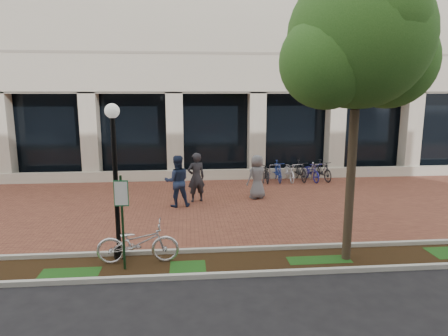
{
  "coord_description": "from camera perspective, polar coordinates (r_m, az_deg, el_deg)",
  "views": [
    {
      "loc": [
        -1.4,
        -14.55,
        4.21
      ],
      "look_at": [
        -0.14,
        -0.8,
        1.59
      ],
      "focal_mm": 32.0,
      "sensor_mm": 36.0,
      "label": 1
    }
  ],
  "objects": [
    {
      "name": "bike_rack_cluster",
      "position": [
        19.45,
        9.99,
        -0.48
      ],
      "size": [
        3.5,
        1.78,
        1.0
      ],
      "rotation": [
        0.0,
        0.0,
        0.03
      ],
      "color": "black",
      "rests_on": "ground"
    },
    {
      "name": "pedestrian_left",
      "position": [
        15.48,
        -4.0,
        -1.35
      ],
      "size": [
        0.82,
        0.66,
        1.94
      ],
      "primitive_type": "imported",
      "rotation": [
        0.0,
        0.0,
        3.46
      ],
      "color": "#26252A",
      "rests_on": "ground"
    },
    {
      "name": "locked_bicycle",
      "position": [
        10.32,
        -12.2,
        -10.37
      ],
      "size": [
        2.04,
        0.73,
        1.07
      ],
      "primitive_type": "imported",
      "rotation": [
        0.0,
        0.0,
        1.58
      ],
      "color": "silver",
      "rests_on": "ground"
    },
    {
      "name": "pedestrian_right",
      "position": [
        16.0,
        4.74,
        -1.27
      ],
      "size": [
        1.03,
        0.89,
        1.77
      ],
      "primitive_type": "imported",
      "rotation": [
        0.0,
        0.0,
        3.6
      ],
      "color": "slate",
      "rests_on": "ground"
    },
    {
      "name": "parking_sign",
      "position": [
        9.69,
        -14.37,
        -5.9
      ],
      "size": [
        0.34,
        0.07,
        2.32
      ],
      "rotation": [
        0.0,
        0.0,
        -0.06
      ],
      "color": "#14381B",
      "rests_on": "ground"
    },
    {
      "name": "curb_street_side",
      "position": [
        9.61,
        3.78,
        -14.86
      ],
      "size": [
        40.0,
        0.12,
        0.12
      ],
      "primitive_type": "cube",
      "color": "#B7B7AD",
      "rests_on": "ground"
    },
    {
      "name": "planting_strip",
      "position": [
        10.3,
        3.11,
        -13.34
      ],
      "size": [
        40.0,
        1.5,
        0.01
      ],
      "primitive_type": "cube",
      "color": "black",
      "rests_on": "ground"
    },
    {
      "name": "street_tree",
      "position": [
        10.23,
        18.9,
        16.1
      ],
      "size": [
        4.0,
        3.33,
        7.14
      ],
      "color": "#413525",
      "rests_on": "ground"
    },
    {
      "name": "ground",
      "position": [
        15.21,
        0.24,
        -5.31
      ],
      "size": [
        120.0,
        120.0,
        0.0
      ],
      "primitive_type": "plane",
      "color": "black",
      "rests_on": "ground"
    },
    {
      "name": "pedestrian_mid",
      "position": [
        14.9,
        -6.72,
        -1.88
      ],
      "size": [
        1.03,
        0.85,
        1.94
      ],
      "primitive_type": "imported",
      "rotation": [
        0.0,
        0.0,
        3.28
      ],
      "color": "#1C2846",
      "rests_on": "ground"
    },
    {
      "name": "lamppost",
      "position": [
        10.23,
        -15.27,
        -0.72
      ],
      "size": [
        0.36,
        0.36,
        3.95
      ],
      "color": "black",
      "rests_on": "ground"
    },
    {
      "name": "curb_plaza_side",
      "position": [
        10.96,
        2.53,
        -11.49
      ],
      "size": [
        40.0,
        0.12,
        0.12
      ],
      "primitive_type": "cube",
      "color": "#B7B7AD",
      "rests_on": "ground"
    },
    {
      "name": "brick_plaza",
      "position": [
        15.21,
        0.24,
        -5.29
      ],
      "size": [
        40.0,
        9.0,
        0.01
      ],
      "primitive_type": "cube",
      "color": "brown",
      "rests_on": "ground"
    },
    {
      "name": "bollard",
      "position": [
        19.87,
        12.53,
        -0.4
      ],
      "size": [
        0.12,
        0.12,
        0.89
      ],
      "color": "silver",
      "rests_on": "ground"
    }
  ]
}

